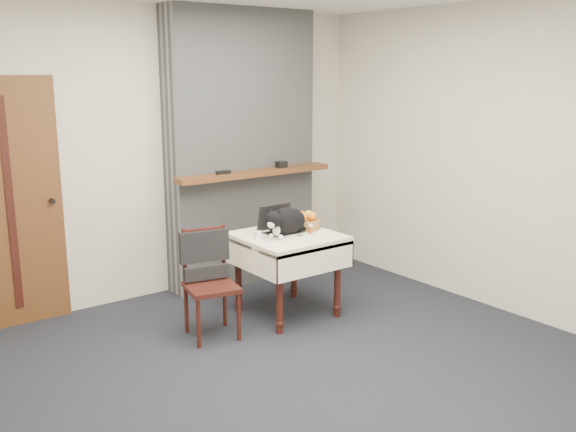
{
  "coord_description": "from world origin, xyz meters",
  "views": [
    {
      "loc": [
        -2.4,
        -3.31,
        2.03
      ],
      "look_at": [
        0.66,
        0.78,
        0.87
      ],
      "focal_mm": 40.0,
      "sensor_mm": 36.0,
      "label": 1
    }
  ],
  "objects_px": {
    "cream_jar": "(257,236)",
    "pill_bottle": "(311,229)",
    "cat": "(287,222)",
    "door": "(9,205)",
    "laptop": "(280,226)",
    "fruit_basket": "(305,222)",
    "chair": "(207,267)",
    "side_table": "(287,248)"
  },
  "relations": [
    {
      "from": "laptop",
      "to": "fruit_basket",
      "type": "distance_m",
      "value": 0.28
    },
    {
      "from": "fruit_basket",
      "to": "door",
      "type": "bearing_deg",
      "value": 153.6
    },
    {
      "from": "laptop",
      "to": "cat",
      "type": "relative_size",
      "value": 0.58
    },
    {
      "from": "side_table",
      "to": "chair",
      "type": "xyz_separation_m",
      "value": [
        -0.74,
        0.05,
        -0.05
      ]
    },
    {
      "from": "door",
      "to": "cream_jar",
      "type": "height_order",
      "value": "door"
    },
    {
      "from": "door",
      "to": "fruit_basket",
      "type": "distance_m",
      "value": 2.4
    },
    {
      "from": "cream_jar",
      "to": "chair",
      "type": "height_order",
      "value": "chair"
    },
    {
      "from": "side_table",
      "to": "fruit_basket",
      "type": "relative_size",
      "value": 3.0
    },
    {
      "from": "cream_jar",
      "to": "fruit_basket",
      "type": "xyz_separation_m",
      "value": [
        0.55,
        0.08,
        0.02
      ]
    },
    {
      "from": "cat",
      "to": "fruit_basket",
      "type": "height_order",
      "value": "cat"
    },
    {
      "from": "cat",
      "to": "cream_jar",
      "type": "distance_m",
      "value": 0.3
    },
    {
      "from": "side_table",
      "to": "door",
      "type": "bearing_deg",
      "value": 148.87
    },
    {
      "from": "cream_jar",
      "to": "laptop",
      "type": "bearing_deg",
      "value": 14.55
    },
    {
      "from": "cream_jar",
      "to": "pill_bottle",
      "type": "height_order",
      "value": "pill_bottle"
    },
    {
      "from": "side_table",
      "to": "fruit_basket",
      "type": "bearing_deg",
      "value": 17.36
    },
    {
      "from": "door",
      "to": "side_table",
      "type": "height_order",
      "value": "door"
    },
    {
      "from": "cream_jar",
      "to": "chair",
      "type": "relative_size",
      "value": 0.08
    },
    {
      "from": "pill_bottle",
      "to": "cream_jar",
      "type": "bearing_deg",
      "value": 168.55
    },
    {
      "from": "cat",
      "to": "side_table",
      "type": "bearing_deg",
      "value": 11.26
    },
    {
      "from": "laptop",
      "to": "cat",
      "type": "height_order",
      "value": "cat"
    },
    {
      "from": "cat",
      "to": "door",
      "type": "bearing_deg",
      "value": 127.06
    },
    {
      "from": "pill_bottle",
      "to": "chair",
      "type": "relative_size",
      "value": 0.09
    },
    {
      "from": "pill_bottle",
      "to": "cat",
      "type": "bearing_deg",
      "value": 154.85
    },
    {
      "from": "door",
      "to": "fruit_basket",
      "type": "bearing_deg",
      "value": -26.4
    },
    {
      "from": "cream_jar",
      "to": "chair",
      "type": "distance_m",
      "value": 0.48
    },
    {
      "from": "cream_jar",
      "to": "chair",
      "type": "bearing_deg",
      "value": 173.17
    },
    {
      "from": "door",
      "to": "pill_bottle",
      "type": "distance_m",
      "value": 2.42
    },
    {
      "from": "side_table",
      "to": "cat",
      "type": "height_order",
      "value": "cat"
    },
    {
      "from": "cream_jar",
      "to": "fruit_basket",
      "type": "bearing_deg",
      "value": 7.88
    },
    {
      "from": "side_table",
      "to": "chair",
      "type": "height_order",
      "value": "chair"
    },
    {
      "from": "laptop",
      "to": "side_table",
      "type": "bearing_deg",
      "value": -70.14
    },
    {
      "from": "cream_jar",
      "to": "door",
      "type": "bearing_deg",
      "value": 144.4
    },
    {
      "from": "door",
      "to": "cat",
      "type": "relative_size",
      "value": 3.57
    },
    {
      "from": "door",
      "to": "cream_jar",
      "type": "xyz_separation_m",
      "value": [
        1.59,
        -1.14,
        -0.26
      ]
    },
    {
      "from": "door",
      "to": "side_table",
      "type": "xyz_separation_m",
      "value": [
        1.89,
        -1.14,
        -0.41
      ]
    },
    {
      "from": "cat",
      "to": "chair",
      "type": "height_order",
      "value": "cat"
    },
    {
      "from": "side_table",
      "to": "cat",
      "type": "bearing_deg",
      "value": -147.22
    },
    {
      "from": "side_table",
      "to": "pill_bottle",
      "type": "distance_m",
      "value": 0.25
    },
    {
      "from": "fruit_basket",
      "to": "chair",
      "type": "relative_size",
      "value": 0.31
    },
    {
      "from": "fruit_basket",
      "to": "laptop",
      "type": "bearing_deg",
      "value": -178.85
    },
    {
      "from": "cream_jar",
      "to": "fruit_basket",
      "type": "height_order",
      "value": "fruit_basket"
    },
    {
      "from": "cream_jar",
      "to": "pill_bottle",
      "type": "bearing_deg",
      "value": -11.45
    }
  ]
}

